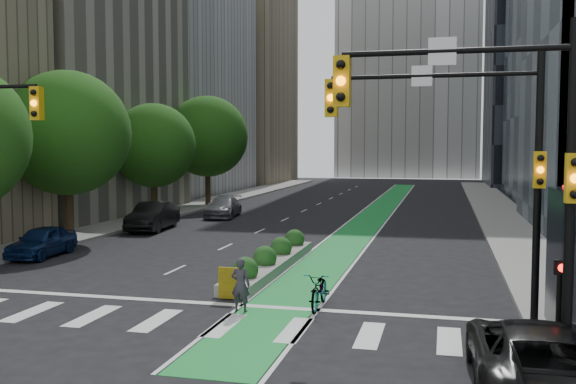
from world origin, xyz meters
The scene contains 20 objects.
ground centered at (0.00, 0.00, 0.00)m, with size 160.00×160.00×0.00m, color black.
sidewalk_left centered at (-11.80, 25.00, 0.07)m, with size 3.60×90.00×0.15m, color gray.
sidewalk_right centered at (11.80, 25.00, 0.07)m, with size 3.60×90.00×0.15m, color gray.
bike_lane_paint centered at (3.00, 30.00, 0.01)m, with size 2.20×70.00×0.01m, color green.
building_beige centered at (-20.00, 24.00, 15.00)m, with size 14.00×18.00×30.00m, color #B7AD99.
building_tan_far centered at (-20.00, 66.00, 13.00)m, with size 14.00×16.00×26.00m, color tan.
building_dark_end centered at (20.00, 68.00, 14.00)m, with size 14.00×18.00×28.00m, color black.
tree_mid centered at (-11.00, 12.00, 5.57)m, with size 6.40×6.40×8.78m.
tree_midfar centered at (-11.00, 22.00, 4.95)m, with size 5.60×5.60×7.76m.
tree_far centered at (-11.00, 32.00, 5.69)m, with size 6.60×6.60×9.00m.
signal_right centered at (8.67, 0.47, 4.80)m, with size 5.82×0.51×7.20m.
signal_far_right centered at (8.98, -4.03, 4.75)m, with size 4.82×0.51×7.20m.
median_planter centered at (1.20, 7.04, 0.37)m, with size 1.20×10.26×1.10m.
ped_signal_post centered at (10.30, -2.58, 1.58)m, with size 0.32×0.43×2.46m.
bicycle centered at (4.20, 1.47, 0.57)m, with size 0.75×2.15×1.13m, color gray.
cyclist centered at (2.00, 0.49, 0.81)m, with size 0.59×0.39×1.61m, color #342F39.
parked_car_left_near centered at (-9.50, 7.45, 0.68)m, with size 1.62×4.02×1.37m, color #0D2150.
parked_car_left_mid centered at (-8.65, 16.85, 0.82)m, with size 1.73×4.98×1.64m, color black.
parked_car_left_far centered at (-7.00, 24.42, 0.70)m, with size 1.96×4.81×1.40m, color slate.
parked_car_right centered at (9.60, -4.03, 0.74)m, with size 2.45×5.31×1.47m, color black.
Camera 1 is at (7.80, -17.36, 4.91)m, focal length 40.00 mm.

